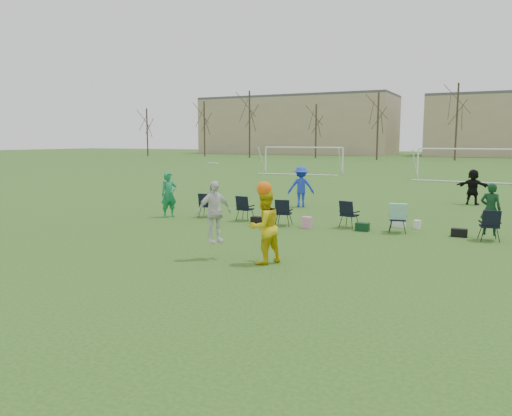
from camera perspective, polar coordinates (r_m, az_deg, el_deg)
The scene contains 10 objects.
ground at distance 11.42m, azimuth -8.53°, elevation -7.97°, with size 260.00×260.00×0.00m, color #265019.
fielder_green_near at distance 20.28m, azimuth -9.93°, elevation 1.51°, with size 0.66×0.43×1.81m, color #167E4C.
fielder_blue at distance 23.13m, azimuth 5.17°, elevation 2.44°, with size 1.21×0.70×1.88m, color blue.
fielder_black at distance 26.04m, azimuth 23.55°, elevation 2.23°, with size 1.58×0.50×1.70m, color black.
center_contest at distance 12.59m, azimuth -1.02°, elevation -1.46°, with size 2.32×1.21×2.52m.
sideline_setup at distance 17.71m, azimuth 10.08°, elevation -0.64°, with size 11.02×2.08×1.78m.
goal_left at distance 46.01m, azimuth 5.43°, elevation 6.32°, with size 7.39×0.76×2.46m.
goal_mid at distance 41.10m, azimuth 23.05°, elevation 5.56°, with size 7.40×0.63×2.46m.
tree_line at distance 79.12m, azimuth 22.01°, elevation 8.69°, with size 110.28×3.28×11.40m.
building_row at distance 105.06m, azimuth 26.69°, elevation 8.57°, with size 126.00×16.00×13.00m.
Camera 1 is at (6.29, -9.02, 3.09)m, focal length 35.00 mm.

